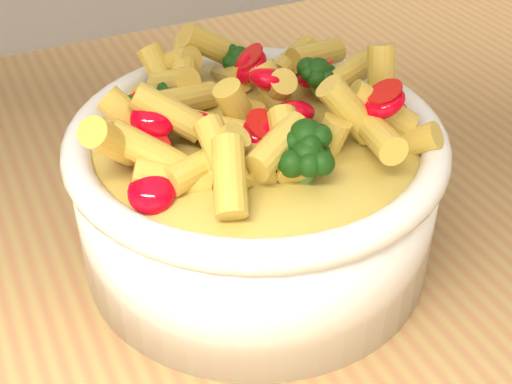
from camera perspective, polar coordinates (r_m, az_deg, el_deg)
name	(u,v)px	position (r m, az deg, el deg)	size (l,w,h in m)	color
table	(373,367)	(0.53, 9.38, -13.68)	(1.20, 0.80, 0.90)	#A58047
serving_bowl	(256,190)	(0.43, 0.00, 0.13)	(0.22, 0.22, 0.09)	white
pasta_salad	(256,105)	(0.39, 0.00, 6.94)	(0.17, 0.17, 0.04)	#EDB94A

